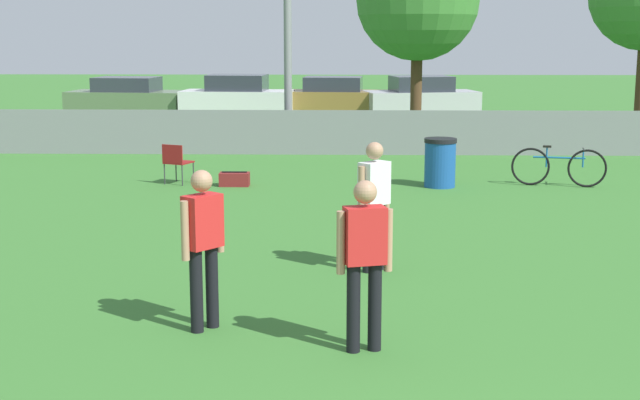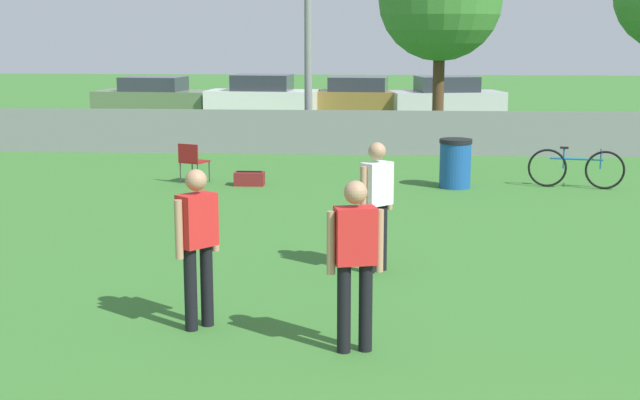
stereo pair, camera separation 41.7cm
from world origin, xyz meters
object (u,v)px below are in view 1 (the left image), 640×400
Objects in this scene: trash_bin at (440,162)px; parked_car_white at (237,97)px; player_receiver_white at (374,197)px; parked_car_silver at (421,97)px; gear_bag_sideline at (234,179)px; parked_car_tan at (333,96)px; folding_chair_sideline at (177,160)px; bicycle_sideline at (559,167)px; parked_car_olive at (127,97)px; player_defender_red at (365,254)px; player_thrower_red at (203,239)px.

trash_bin is 0.24× the size of parked_car_white.
parked_car_white is (-4.16, 20.75, -0.23)m from player_receiver_white.
parked_car_white is at bearing 172.65° from parked_car_silver.
parked_car_tan reaches higher than gear_bag_sideline.
parked_car_silver is (2.40, 21.24, -0.27)m from player_receiver_white.
folding_chair_sideline is 0.45× the size of bicycle_sideline.
player_receiver_white is 23.01m from parked_car_olive.
player_defender_red is at bearing -83.87° from parked_car_tan.
gear_bag_sideline is 0.14× the size of parked_car_white.
bicycle_sideline is (5.63, 8.72, -0.56)m from player_thrower_red.
folding_chair_sideline reaches higher than gear_bag_sideline.
bicycle_sideline is at bearing -45.02° from parked_car_olive.
player_thrower_red is 0.92× the size of bicycle_sideline.
parked_car_silver is at bearing 71.76° from gear_bag_sideline.
trash_bin is at bearing -165.68° from bicycle_sideline.
player_defender_red is 9.35m from trash_bin.
parked_car_silver is (2.59, 24.13, -0.27)m from player_defender_red.
parked_car_white is (-5.67, 14.46, 0.24)m from trash_bin.
player_receiver_white is 2.90m from player_defender_red.
parked_car_silver is at bearing 106.98° from bicycle_sideline.
player_defender_red is at bearing -107.76° from parked_car_silver.
parked_car_olive is (-9.78, 15.18, 0.18)m from trash_bin.
gear_bag_sideline is at bearing -179.91° from trash_bin.
bicycle_sideline is 0.42× the size of parked_car_silver.
player_thrower_red is 23.19m from parked_car_white.
player_receiver_white is at bearing -109.48° from bicycle_sideline.
player_receiver_white is 1.00× the size of player_defender_red.
parked_car_white reaches higher than gear_bag_sideline.
player_receiver_white reaches higher than gear_bag_sideline.
bicycle_sideline is 16.43m from parked_car_white.
player_thrower_red is at bearing 145.26° from player_defender_red.
player_receiver_white is 6.48m from trash_bin.
bicycle_sideline is 0.44× the size of parked_car_white.
player_thrower_red is 8.67m from gear_bag_sideline.
parked_car_tan reaches higher than trash_bin.
parked_car_tan is at bearing 76.46° from player_defender_red.
player_thrower_red is at bearing -85.09° from gear_bag_sideline.
parked_car_tan is 0.96× the size of parked_car_silver.
parked_car_silver is at bearing 29.72° from player_thrower_red.
player_defender_red is 2.82× the size of gear_bag_sideline.
bicycle_sideline is at bearing -68.30° from parked_car_tan.
trash_bin is 0.22× the size of parked_car_silver.
player_receiver_white is 21.53m from parked_car_tan.
player_defender_red is at bearing -65.45° from parked_car_olive.
folding_chair_sideline is at bearing -83.56° from parked_car_white.
player_defender_red is 0.41× the size of parked_car_white.
parked_car_white is at bearing 56.44° from player_receiver_white.
gear_bag_sideline is 0.14× the size of parked_car_tan.
player_defender_red is at bearing -101.94° from bicycle_sideline.
bicycle_sideline is at bearing -157.80° from folding_chair_sideline.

